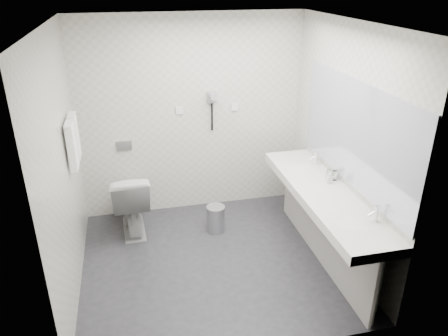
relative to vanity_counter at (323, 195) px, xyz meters
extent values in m
plane|color=#26262B|center=(-1.12, 0.20, -0.80)|extent=(2.80, 2.80, 0.00)
plane|color=silver|center=(-1.12, 0.20, 1.70)|extent=(2.80, 2.80, 0.00)
plane|color=beige|center=(-1.12, 1.50, 0.45)|extent=(2.80, 0.00, 2.80)
plane|color=beige|center=(-1.12, -1.10, 0.45)|extent=(2.80, 0.00, 2.80)
plane|color=beige|center=(-2.52, 0.20, 0.45)|extent=(0.00, 2.60, 2.60)
plane|color=beige|center=(0.27, 0.20, 0.45)|extent=(0.00, 2.60, 2.60)
cube|color=silver|center=(0.00, 0.00, 0.00)|extent=(0.55, 2.20, 0.10)
cube|color=#9B9793|center=(0.02, 0.00, -0.42)|extent=(0.03, 2.15, 0.75)
cylinder|color=silver|center=(0.05, -1.04, -0.42)|extent=(0.06, 0.06, 0.75)
cylinder|color=silver|center=(0.05, 1.04, -0.42)|extent=(0.06, 0.06, 0.75)
cube|color=#B2BCC6|center=(0.26, 0.00, 0.65)|extent=(0.02, 2.20, 1.05)
ellipsoid|color=silver|center=(0.00, -0.65, 0.04)|extent=(0.40, 0.31, 0.05)
ellipsoid|color=silver|center=(0.00, 0.65, 0.04)|extent=(0.40, 0.31, 0.05)
cylinder|color=silver|center=(0.19, -0.65, 0.12)|extent=(0.04, 0.04, 0.15)
cylinder|color=silver|center=(0.19, 0.65, 0.12)|extent=(0.04, 0.04, 0.15)
imported|color=white|center=(0.13, 0.15, 0.11)|extent=(0.06, 0.06, 0.12)
cylinder|color=silver|center=(0.21, 0.21, 0.10)|extent=(0.08, 0.08, 0.11)
cylinder|color=silver|center=(0.17, 0.26, 0.10)|extent=(0.06, 0.06, 0.10)
imported|color=silver|center=(-1.96, 1.07, -0.41)|extent=(0.47, 0.79, 0.79)
cube|color=#B2B5BA|center=(-1.98, 1.49, 0.15)|extent=(0.18, 0.02, 0.12)
cylinder|color=#B2B5BA|center=(-0.97, 0.82, -0.64)|extent=(0.26, 0.26, 0.31)
cylinder|color=#B2B5BA|center=(-0.97, 0.82, -0.48)|extent=(0.22, 0.22, 0.02)
cylinder|color=silver|center=(-2.47, 0.75, 0.75)|extent=(0.02, 0.62, 0.02)
cube|color=white|center=(-2.46, 0.61, 0.53)|extent=(0.07, 0.24, 0.48)
cube|color=white|center=(-2.46, 0.89, 0.53)|extent=(0.07, 0.24, 0.48)
cube|color=gray|center=(-0.88, 1.47, 0.70)|extent=(0.10, 0.04, 0.14)
cylinder|color=gray|center=(-0.88, 1.40, 0.73)|extent=(0.08, 0.14, 0.08)
cylinder|color=black|center=(-0.88, 1.46, 0.45)|extent=(0.02, 0.02, 0.35)
cube|color=silver|center=(-1.27, 1.49, 0.55)|extent=(0.09, 0.02, 0.09)
cube|color=silver|center=(-0.57, 1.49, 0.55)|extent=(0.09, 0.02, 0.09)
camera|label=1|loc=(-1.88, -3.60, 2.10)|focal=34.47mm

